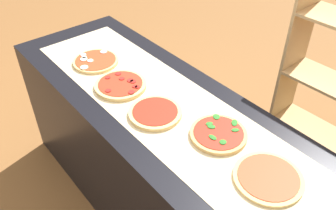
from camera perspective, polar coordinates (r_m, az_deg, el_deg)
counter at (r=2.16m, az=0.00°, el=-9.93°), size 2.34×0.75×0.91m
parchment_paper at (r=1.84m, az=0.00°, el=-0.46°), size 2.03×0.52×0.00m
pizza_mozzarella_0 at (r=2.25m, az=-11.60°, el=6.95°), size 0.28×0.28×0.03m
pizza_pepperoni_1 at (r=2.00m, az=-7.65°, el=3.22°), size 0.29×0.29×0.03m
pizza_plain_2 at (r=1.79m, az=-2.09°, el=-1.24°), size 0.27×0.27×0.02m
pizza_spinach_3 at (r=1.69m, az=8.12°, el=-4.62°), size 0.27×0.27×0.03m
pizza_plain_4 at (r=1.55m, az=15.84°, el=-11.21°), size 0.29×0.29×0.02m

